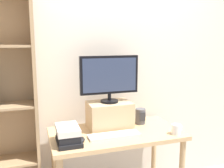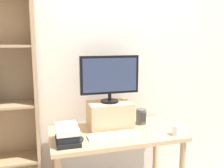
{
  "view_description": "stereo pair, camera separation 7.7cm",
  "coord_description": "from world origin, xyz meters",
  "px_view_note": "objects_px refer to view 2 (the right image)",
  "views": [
    {
      "loc": [
        -0.7,
        -2.0,
        1.57
      ],
      "look_at": [
        -0.02,
        0.05,
        1.19
      ],
      "focal_mm": 40.0,
      "sensor_mm": 36.0,
      "label": 1
    },
    {
      "loc": [
        -0.62,
        -2.03,
        1.57
      ],
      "look_at": [
        -0.02,
        0.05,
        1.19
      ],
      "focal_mm": 40.0,
      "sensor_mm": 36.0,
      "label": 2
    }
  ],
  "objects_px": {
    "keyboard": "(113,135)",
    "computer_mouse": "(80,139)",
    "book_stack": "(67,134)",
    "desk": "(116,142)",
    "desk_speaker": "(141,116)",
    "coffee_mug": "(177,130)",
    "computer_monitor": "(110,77)",
    "riser_box": "(110,115)"
  },
  "relations": [
    {
      "from": "computer_mouse",
      "to": "coffee_mug",
      "type": "distance_m",
      "value": 0.83
    },
    {
      "from": "computer_monitor",
      "to": "book_stack",
      "type": "height_order",
      "value": "computer_monitor"
    },
    {
      "from": "desk",
      "to": "desk_speaker",
      "type": "bearing_deg",
      "value": 24.02
    },
    {
      "from": "computer_monitor",
      "to": "book_stack",
      "type": "distance_m",
      "value": 0.64
    },
    {
      "from": "book_stack",
      "to": "desk_speaker",
      "type": "relative_size",
      "value": 1.78
    },
    {
      "from": "desk",
      "to": "coffee_mug",
      "type": "distance_m",
      "value": 0.55
    },
    {
      "from": "keyboard",
      "to": "coffee_mug",
      "type": "relative_size",
      "value": 4.04
    },
    {
      "from": "computer_monitor",
      "to": "desk_speaker",
      "type": "height_order",
      "value": "computer_monitor"
    },
    {
      "from": "computer_mouse",
      "to": "coffee_mug",
      "type": "xyz_separation_m",
      "value": [
        0.82,
        -0.11,
        0.03
      ]
    },
    {
      "from": "keyboard",
      "to": "computer_mouse",
      "type": "xyz_separation_m",
      "value": [
        -0.29,
        -0.01,
        0.01
      ]
    },
    {
      "from": "desk",
      "to": "riser_box",
      "type": "xyz_separation_m",
      "value": [
        -0.02,
        0.13,
        0.22
      ]
    },
    {
      "from": "keyboard",
      "to": "computer_mouse",
      "type": "height_order",
      "value": "computer_mouse"
    },
    {
      "from": "riser_box",
      "to": "computer_monitor",
      "type": "height_order",
      "value": "computer_monitor"
    },
    {
      "from": "computer_monitor",
      "to": "computer_mouse",
      "type": "distance_m",
      "value": 0.61
    },
    {
      "from": "book_stack",
      "to": "coffee_mug",
      "type": "bearing_deg",
      "value": -6.39
    },
    {
      "from": "desk",
      "to": "book_stack",
      "type": "height_order",
      "value": "book_stack"
    },
    {
      "from": "riser_box",
      "to": "computer_mouse",
      "type": "height_order",
      "value": "riser_box"
    },
    {
      "from": "book_stack",
      "to": "desk_speaker",
      "type": "distance_m",
      "value": 0.78
    },
    {
      "from": "computer_mouse",
      "to": "desk_speaker",
      "type": "bearing_deg",
      "value": 21.32
    },
    {
      "from": "keyboard",
      "to": "riser_box",
      "type": "bearing_deg",
      "value": 81.81
    },
    {
      "from": "desk",
      "to": "coffee_mug",
      "type": "height_order",
      "value": "coffee_mug"
    },
    {
      "from": "desk",
      "to": "coffee_mug",
      "type": "relative_size",
      "value": 10.64
    },
    {
      "from": "desk_speaker",
      "to": "computer_mouse",
      "type": "bearing_deg",
      "value": -158.68
    },
    {
      "from": "desk",
      "to": "riser_box",
      "type": "bearing_deg",
      "value": 98.34
    },
    {
      "from": "book_stack",
      "to": "computer_mouse",
      "type": "bearing_deg",
      "value": 1.51
    },
    {
      "from": "desk_speaker",
      "to": "desk",
      "type": "bearing_deg",
      "value": -155.98
    },
    {
      "from": "keyboard",
      "to": "computer_mouse",
      "type": "relative_size",
      "value": 4.23
    },
    {
      "from": "computer_monitor",
      "to": "keyboard",
      "type": "distance_m",
      "value": 0.52
    },
    {
      "from": "desk",
      "to": "desk_speaker",
      "type": "distance_m",
      "value": 0.37
    },
    {
      "from": "computer_mouse",
      "to": "desk_speaker",
      "type": "distance_m",
      "value": 0.69
    },
    {
      "from": "riser_box",
      "to": "coffee_mug",
      "type": "distance_m",
      "value": 0.61
    },
    {
      "from": "computer_mouse",
      "to": "book_stack",
      "type": "xyz_separation_m",
      "value": [
        -0.1,
        -0.0,
        0.05
      ]
    },
    {
      "from": "book_stack",
      "to": "coffee_mug",
      "type": "height_order",
      "value": "book_stack"
    },
    {
      "from": "riser_box",
      "to": "desk_speaker",
      "type": "xyz_separation_m",
      "value": [
        0.32,
        0.01,
        -0.05
      ]
    },
    {
      "from": "keyboard",
      "to": "computer_mouse",
      "type": "distance_m",
      "value": 0.29
    },
    {
      "from": "computer_mouse",
      "to": "book_stack",
      "type": "relative_size",
      "value": 0.39
    },
    {
      "from": "desk",
      "to": "computer_mouse",
      "type": "distance_m",
      "value": 0.38
    },
    {
      "from": "book_stack",
      "to": "desk_speaker",
      "type": "xyz_separation_m",
      "value": [
        0.74,
        0.25,
        0.01
      ]
    },
    {
      "from": "computer_mouse",
      "to": "desk_speaker",
      "type": "relative_size",
      "value": 0.7
    },
    {
      "from": "keyboard",
      "to": "computer_monitor",
      "type": "bearing_deg",
      "value": 81.76
    },
    {
      "from": "desk",
      "to": "desk_speaker",
      "type": "height_order",
      "value": "desk_speaker"
    },
    {
      "from": "riser_box",
      "to": "computer_mouse",
      "type": "xyz_separation_m",
      "value": [
        -0.32,
        -0.24,
        -0.1
      ]
    }
  ]
}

